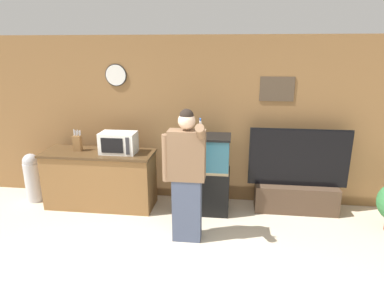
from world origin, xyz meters
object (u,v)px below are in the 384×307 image
at_px(microwave, 118,143).
at_px(trash_bin, 33,177).
at_px(knife_block, 77,143).
at_px(tv_on_stand, 296,188).
at_px(person_standing, 186,175).
at_px(aquarium_on_stand, 203,174).
at_px(counter_island, 100,179).

distance_m(microwave, trash_bin, 1.62).
bearing_deg(knife_block, microwave, -3.05).
distance_m(tv_on_stand, person_standing, 1.93).
bearing_deg(microwave, tv_on_stand, 4.32).
bearing_deg(tv_on_stand, aquarium_on_stand, -173.15).
xyz_separation_m(microwave, tv_on_stand, (2.69, 0.20, -0.67)).
bearing_deg(trash_bin, knife_block, -0.28).
height_order(knife_block, tv_on_stand, tv_on_stand).
xyz_separation_m(microwave, aquarium_on_stand, (1.27, 0.03, -0.45)).
bearing_deg(aquarium_on_stand, trash_bin, 179.86).
distance_m(aquarium_on_stand, tv_on_stand, 1.44).
bearing_deg(person_standing, microwave, 144.16).
bearing_deg(knife_block, trash_bin, 179.72).
distance_m(microwave, aquarium_on_stand, 1.35).
distance_m(knife_block, aquarium_on_stand, 1.99).
distance_m(person_standing, trash_bin, 2.82).
relative_size(microwave, tv_on_stand, 0.36).
distance_m(counter_island, microwave, 0.69).
xyz_separation_m(counter_island, trash_bin, (-1.16, 0.04, -0.03)).
xyz_separation_m(aquarium_on_stand, person_standing, (-0.13, -0.86, 0.30)).
relative_size(knife_block, aquarium_on_stand, 0.28).
height_order(tv_on_stand, trash_bin, tv_on_stand).
height_order(microwave, person_standing, person_standing).
bearing_deg(knife_block, tv_on_stand, 2.86).
height_order(counter_island, knife_block, knife_block).
height_order(microwave, aquarium_on_stand, microwave).
bearing_deg(person_standing, trash_bin, 161.82).
distance_m(knife_block, tv_on_stand, 3.42).
bearing_deg(aquarium_on_stand, person_standing, -98.60).
bearing_deg(microwave, knife_block, 176.95).
height_order(counter_island, tv_on_stand, tv_on_stand).
xyz_separation_m(person_standing, trash_bin, (-2.64, 0.87, -0.49)).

